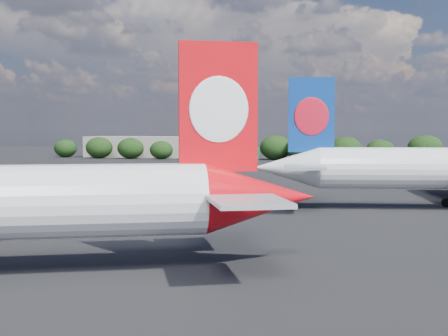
# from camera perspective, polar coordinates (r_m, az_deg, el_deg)

# --- Properties ---
(ground) EXTENTS (500.00, 500.00, 0.00)m
(ground) POSITION_cam_1_polar(r_m,az_deg,el_deg) (98.53, -1.83, -2.79)
(ground) COLOR black
(ground) RESTS_ON ground
(terminal_building) EXTENTS (42.00, 16.00, 8.00)m
(terminal_building) POSITION_cam_1_polar(r_m,az_deg,el_deg) (244.34, -7.54, 1.94)
(terminal_building) COLOR gray
(terminal_building) RESTS_ON ground
(highway_sign) EXTENTS (6.00, 0.30, 4.50)m
(highway_sign) POSITION_cam_1_polar(r_m,az_deg,el_deg) (214.94, 2.47, 1.51)
(highway_sign) COLOR #156C2B
(highway_sign) RESTS_ON ground
(billboard_yellow) EXTENTS (5.00, 0.30, 5.50)m
(billboard_yellow) POSITION_cam_1_polar(r_m,az_deg,el_deg) (216.50, 10.60, 1.67)
(billboard_yellow) COLOR yellow
(billboard_yellow) RESTS_ON ground
(horizon_treeline) EXTENTS (203.72, 16.44, 8.95)m
(horizon_treeline) POSITION_cam_1_polar(r_m,az_deg,el_deg) (214.81, 9.09, 1.67)
(horizon_treeline) COLOR black
(horizon_treeline) RESTS_ON ground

